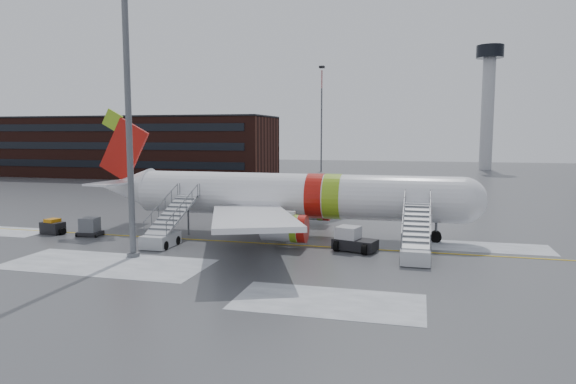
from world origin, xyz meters
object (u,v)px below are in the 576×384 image
(pushback_tug, at_px, (353,240))
(baggage_tractor, at_px, (53,227))
(airstair_aft, at_px, (165,232))
(airstair_fwd, at_px, (416,245))
(uld_container, at_px, (90,227))
(light_mast_near, at_px, (126,54))
(airliner, at_px, (283,196))

(pushback_tug, height_order, baggage_tractor, pushback_tug)
(airstair_aft, distance_m, baggage_tractor, 11.98)
(airstair_fwd, distance_m, uld_container, 27.54)
(baggage_tractor, distance_m, light_mast_near, 18.85)
(airliner, height_order, airstair_aft, airliner)
(airstair_fwd, relative_size, light_mast_near, 0.28)
(baggage_tractor, height_order, light_mast_near, light_mast_near)
(airstair_fwd, height_order, light_mast_near, light_mast_near)
(airliner, distance_m, baggage_tractor, 20.65)
(airstair_fwd, distance_m, pushback_tug, 4.97)
(airstair_aft, bearing_deg, uld_container, 168.56)
(baggage_tractor, bearing_deg, uld_container, 0.00)
(airstair_aft, xyz_separation_m, baggage_tractor, (-11.86, 1.64, -0.49))
(pushback_tug, bearing_deg, airliner, 144.34)
(airliner, relative_size, uld_container, 16.81)
(airliner, xyz_separation_m, airstair_aft, (-8.00, -6.54, -2.35))
(airliner, xyz_separation_m, baggage_tractor, (-19.86, -4.90, -2.85))
(light_mast_near, bearing_deg, uld_container, 142.96)
(airstair_fwd, bearing_deg, baggage_tractor, 177.01)
(airliner, distance_m, pushback_tug, 8.71)
(uld_container, height_order, light_mast_near, light_mast_near)
(airstair_aft, relative_size, pushback_tug, 2.18)
(pushback_tug, bearing_deg, airstair_aft, -173.45)
(uld_container, relative_size, baggage_tractor, 0.78)
(airliner, height_order, pushback_tug, airliner)
(airstair_fwd, distance_m, light_mast_near, 24.11)
(airstair_fwd, xyz_separation_m, uld_container, (-27.49, 1.64, -0.32))
(airstair_fwd, height_order, baggage_tractor, airstair_fwd)
(light_mast_near, bearing_deg, airliner, 52.33)
(pushback_tug, bearing_deg, uld_container, -179.86)
(airstair_aft, bearing_deg, airliner, 39.25)
(airstair_aft, xyz_separation_m, pushback_tug, (14.75, 1.69, -0.26))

